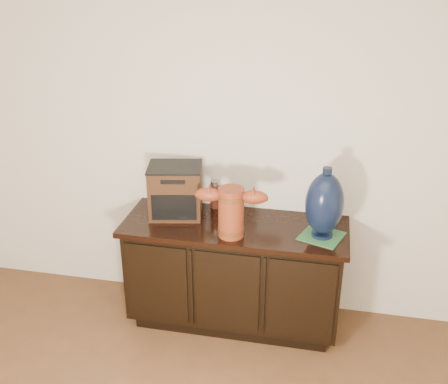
% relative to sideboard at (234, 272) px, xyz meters
% --- Properties ---
extents(sideboard, '(1.46, 0.56, 0.75)m').
position_rel_sideboard_xyz_m(sideboard, '(0.00, 0.00, 0.00)').
color(sideboard, black).
rests_on(sideboard, ground).
extents(terracotta_vessel, '(0.45, 0.18, 0.32)m').
position_rel_sideboard_xyz_m(terracotta_vessel, '(0.00, -0.15, 0.55)').
color(terracotta_vessel, '#91391A').
rests_on(terracotta_vessel, sideboard).
extents(tv_radio, '(0.39, 0.34, 0.35)m').
position_rel_sideboard_xyz_m(tv_radio, '(-0.41, 0.06, 0.54)').
color(tv_radio, '#3B1F0E').
rests_on(tv_radio, sideboard).
extents(green_mat, '(0.31, 0.31, 0.01)m').
position_rel_sideboard_xyz_m(green_mat, '(0.56, -0.05, 0.37)').
color(green_mat, '#2B6134').
rests_on(green_mat, sideboard).
extents(lamp_base, '(0.30, 0.30, 0.45)m').
position_rel_sideboard_xyz_m(lamp_base, '(0.56, -0.05, 0.59)').
color(lamp_base, black).
rests_on(lamp_base, green_mat).
extents(spray_can, '(0.07, 0.07, 0.20)m').
position_rel_sideboard_xyz_m(spray_can, '(-0.18, 0.22, 0.47)').
color(spray_can, '#5B1C0F').
rests_on(spray_can, sideboard).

